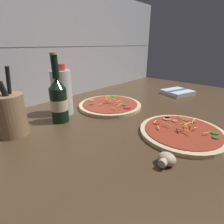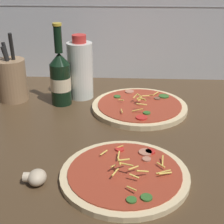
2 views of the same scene
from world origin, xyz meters
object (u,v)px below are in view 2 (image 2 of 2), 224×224
object	(u,v)px
pizza_near	(125,175)
oil_bottle	(80,69)
beer_bottle	(60,77)
pizza_far	(139,107)
utensil_crock	(12,79)
mushroom_left	(36,177)

from	to	relation	value
pizza_near	oil_bottle	bearing A→B (deg)	108.81
beer_bottle	pizza_far	bearing A→B (deg)	-7.71
pizza_far	oil_bottle	distance (cm)	23.77
beer_bottle	oil_bottle	size ratio (longest dim) A/B	1.22
oil_bottle	utensil_crock	bearing A→B (deg)	-170.14
utensil_crock	oil_bottle	bearing A→B (deg)	9.86
pizza_far	mushroom_left	xyz separation A→B (cm)	(-22.78, -40.15, 0.72)
oil_bottle	utensil_crock	distance (cm)	22.71
pizza_far	utensil_crock	size ratio (longest dim) A/B	1.32
pizza_near	pizza_far	xyz separation A→B (cm)	(3.96, 36.93, 0.12)
pizza_far	mushroom_left	distance (cm)	46.17
utensil_crock	pizza_near	bearing A→B (deg)	-48.27
mushroom_left	utensil_crock	distance (cm)	50.13
pizza_near	mushroom_left	xyz separation A→B (cm)	(-18.82, -3.22, 0.84)
mushroom_left	pizza_far	bearing A→B (deg)	60.43
beer_bottle	utensil_crock	bearing A→B (deg)	172.00
pizza_far	mushroom_left	size ratio (longest dim) A/B	6.12
beer_bottle	mushroom_left	bearing A→B (deg)	-86.58
utensil_crock	mushroom_left	bearing A→B (deg)	-67.24
oil_bottle	mushroom_left	xyz separation A→B (cm)	(-2.96, -49.80, -8.18)
oil_bottle	mushroom_left	distance (cm)	50.55
oil_bottle	pizza_near	bearing A→B (deg)	-71.19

